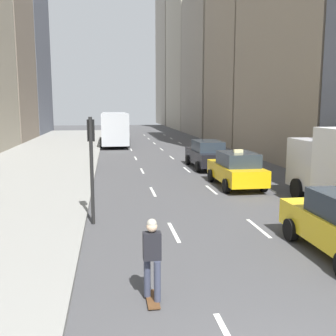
% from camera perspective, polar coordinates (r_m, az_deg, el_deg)
% --- Properties ---
extents(sidewalk_left, '(8.00, 66.00, 0.15)m').
position_cam_1_polar(sidewalk_left, '(31.40, -17.33, 1.49)').
color(sidewalk_left, gray).
rests_on(sidewalk_left, ground).
extents(lane_markings, '(5.72, 56.00, 0.01)m').
position_cam_1_polar(lane_markings, '(27.48, 1.53, 0.73)').
color(lane_markings, white).
rests_on(lane_markings, ground).
extents(building_row_right, '(6.00, 89.50, 37.91)m').
position_cam_1_polar(building_row_right, '(57.12, 6.39, 20.10)').
color(building_row_right, slate).
rests_on(building_row_right, ground).
extents(taxi_lead, '(2.02, 4.40, 1.87)m').
position_cam_1_polar(taxi_lead, '(19.59, 9.90, -0.16)').
color(taxi_lead, yellow).
rests_on(taxi_lead, ground).
extents(sedan_black_near, '(2.02, 5.00, 1.78)m').
position_cam_1_polar(sedan_black_near, '(25.29, 5.63, 2.02)').
color(sedan_black_near, black).
rests_on(sedan_black_near, ground).
extents(city_bus, '(2.80, 11.61, 3.25)m').
position_cam_1_polar(city_bus, '(41.32, -7.79, 5.90)').
color(city_bus, '#B7BCC1').
rests_on(city_bus, ground).
extents(skateboarder, '(0.36, 0.80, 1.75)m').
position_cam_1_polar(skateboarder, '(8.07, -2.33, -12.70)').
color(skateboarder, brown).
rests_on(skateboarder, ground).
extents(traffic_light_pole, '(0.24, 0.42, 3.60)m').
position_cam_1_polar(traffic_light_pole, '(13.26, -11.06, 2.17)').
color(traffic_light_pole, black).
rests_on(traffic_light_pole, ground).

